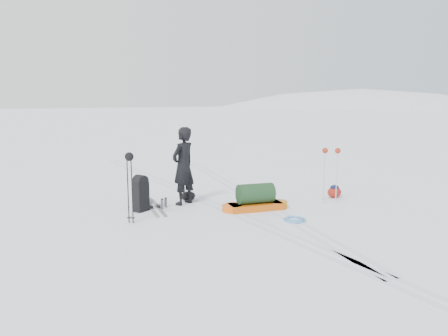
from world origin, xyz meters
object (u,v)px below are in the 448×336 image
(pulk_sled, at_px, (255,200))
(expedition_rucksack, at_px, (141,194))
(skier, at_px, (183,166))
(ski_poles_black, at_px, (129,165))

(pulk_sled, xyz_separation_m, expedition_rucksack, (-2.40, 1.12, 0.16))
(expedition_rucksack, bearing_deg, skier, -22.97)
(skier, relative_size, pulk_sled, 1.14)
(pulk_sled, xyz_separation_m, ski_poles_black, (-2.88, 0.23, 0.98))
(ski_poles_black, bearing_deg, skier, 20.07)
(ski_poles_black, bearing_deg, pulk_sled, -17.50)
(skier, bearing_deg, pulk_sled, 107.54)
(pulk_sled, bearing_deg, ski_poles_black, -176.31)
(skier, distance_m, expedition_rucksack, 1.24)
(ski_poles_black, bearing_deg, expedition_rucksack, 48.85)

